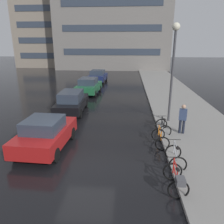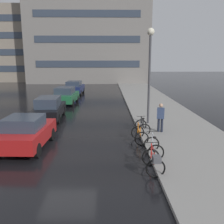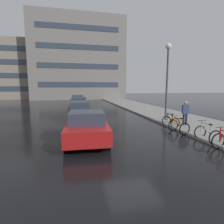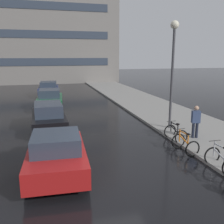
# 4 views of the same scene
# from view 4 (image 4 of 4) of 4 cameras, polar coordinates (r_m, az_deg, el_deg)

# --- Properties ---
(ground_plane) EXTENTS (140.00, 140.00, 0.00)m
(ground_plane) POSITION_cam_4_polar(r_m,az_deg,el_deg) (9.00, 1.69, -14.78)
(ground_plane) COLOR black
(sidewalk_kerb) EXTENTS (4.80, 60.00, 0.14)m
(sidewalk_kerb) POSITION_cam_4_polar(r_m,az_deg,el_deg) (19.92, 10.17, 0.67)
(sidewalk_kerb) COLOR gray
(sidewalk_kerb) RESTS_ON ground
(bicycle_second) EXTENTS (0.72, 1.09, 1.01)m
(bicycle_second) POSITION_cam_4_polar(r_m,az_deg,el_deg) (10.23, 23.63, -9.97)
(bicycle_second) COLOR black
(bicycle_second) RESTS_ON ground
(bicycle_third) EXTENTS (0.78, 1.16, 0.96)m
(bicycle_third) POSITION_cam_4_polar(r_m,az_deg,el_deg) (11.45, 16.36, -7.02)
(bicycle_third) COLOR black
(bicycle_third) RESTS_ON ground
(bicycle_farthest) EXTENTS (0.77, 1.11, 0.95)m
(bicycle_farthest) POSITION_cam_4_polar(r_m,az_deg,el_deg) (12.87, 14.29, -4.72)
(bicycle_farthest) COLOR black
(bicycle_farthest) RESTS_ON ground
(car_red) EXTENTS (2.14, 3.88, 1.56)m
(car_red) POSITION_cam_4_polar(r_m,az_deg,el_deg) (9.08, -12.52, -9.43)
(car_red) COLOR #AD1919
(car_red) RESTS_ON ground
(car_black) EXTENTS (1.92, 4.33, 1.58)m
(car_black) POSITION_cam_4_polar(r_m,az_deg,el_deg) (14.57, -14.29, -1.00)
(car_black) COLOR black
(car_black) RESTS_ON ground
(car_green) EXTENTS (2.14, 4.10, 1.60)m
(car_green) POSITION_cam_4_polar(r_m,az_deg,el_deg) (20.41, -13.99, 2.88)
(car_green) COLOR #1E6038
(car_green) RESTS_ON ground
(car_navy) EXTENTS (2.14, 3.87, 1.56)m
(car_navy) POSITION_cam_4_polar(r_m,az_deg,el_deg) (26.93, -14.28, 5.16)
(car_navy) COLOR navy
(car_navy) RESTS_ON ground
(pedestrian) EXTENTS (0.44, 0.33, 1.77)m
(pedestrian) POSITION_cam_4_polar(r_m,az_deg,el_deg) (13.05, 18.57, -1.97)
(pedestrian) COLOR #1E2333
(pedestrian) RESTS_ON ground
(streetlamp) EXTENTS (0.45, 0.45, 5.98)m
(streetlamp) POSITION_cam_4_polar(r_m,az_deg,el_deg) (14.15, 13.79, 12.27)
(streetlamp) COLOR #424247
(streetlamp) RESTS_ON ground
(building_facade_main) EXTENTS (20.69, 10.79, 18.30)m
(building_facade_main) POSITION_cam_4_polar(r_m,az_deg,el_deg) (44.28, -14.14, 18.81)
(building_facade_main) COLOR gray
(building_facade_main) RESTS_ON ground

